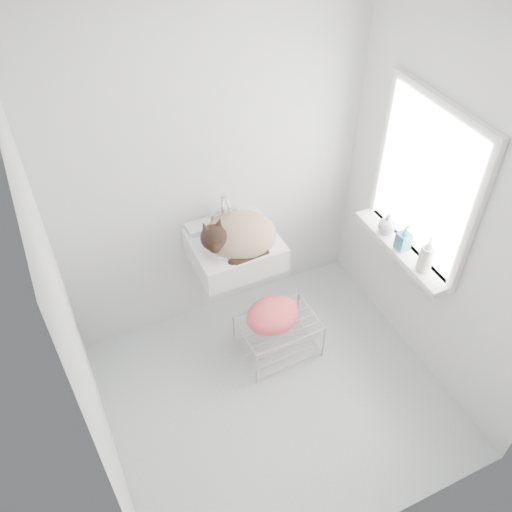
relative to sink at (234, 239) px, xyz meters
name	(u,v)px	position (x,y,z in m)	size (l,w,h in m)	color
floor	(276,397)	(-0.03, -0.74, -0.85)	(2.20, 2.00, 0.02)	#B3BAC4
ceiling	(293,33)	(-0.03, -0.74, 1.65)	(2.20, 2.00, 0.02)	white
back_wall	(213,171)	(-0.03, 0.26, 0.40)	(2.20, 0.02, 2.50)	silver
right_wall	(446,213)	(1.07, -0.74, 0.40)	(0.02, 2.00, 2.50)	silver
left_wall	(75,337)	(-1.13, -0.74, 0.40)	(0.02, 2.00, 2.50)	silver
window_glass	(427,182)	(1.06, -0.54, 0.50)	(0.01, 0.80, 1.00)	white
window_frame	(425,183)	(1.04, -0.54, 0.50)	(0.04, 0.90, 1.10)	white
windowsill	(401,249)	(0.98, -0.54, -0.02)	(0.16, 0.88, 0.04)	white
sink	(234,239)	(0.00, 0.00, 0.00)	(0.58, 0.51, 0.23)	white
faucet	(223,208)	(0.00, 0.18, 0.14)	(0.21, 0.15, 0.21)	silver
cat	(237,236)	(0.01, -0.02, 0.04)	(0.56, 0.50, 0.33)	tan
wire_rack	(278,337)	(0.16, -0.38, -0.70)	(0.54, 0.38, 0.32)	beige
towel	(272,320)	(0.11, -0.37, -0.50)	(0.39, 0.27, 0.16)	orange
bottle_a	(422,269)	(0.97, -0.77, 0.00)	(0.08, 0.08, 0.22)	white
bottle_b	(401,248)	(0.97, -0.55, 0.00)	(0.08, 0.08, 0.18)	teal
bottle_c	(385,232)	(0.97, -0.37, 0.00)	(0.12, 0.12, 0.16)	silver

